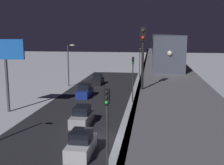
# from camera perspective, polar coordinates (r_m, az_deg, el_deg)

# --- Properties ---
(ground_plane) EXTENTS (240.00, 240.00, 0.00)m
(ground_plane) POSITION_cam_1_polar(r_m,az_deg,el_deg) (26.07, -2.35, -11.57)
(ground_plane) COLOR silver
(avenue_asphalt) EXTENTS (11.00, 88.96, 0.01)m
(avenue_asphalt) POSITION_cam_1_polar(r_m,az_deg,el_deg) (27.09, -11.24, -10.91)
(avenue_asphalt) COLOR #28282D
(avenue_asphalt) RESTS_ON ground_plane
(elevated_railway) EXTENTS (5.00, 88.96, 5.99)m
(elevated_railway) POSITION_cam_1_polar(r_m,az_deg,el_deg) (24.29, 11.44, -0.66)
(elevated_railway) COLOR slate
(elevated_railway) RESTS_ON ground_plane
(subway_train) EXTENTS (2.94, 55.47, 3.40)m
(subway_train) POSITION_cam_1_polar(r_m,az_deg,el_deg) (52.77, 9.84, 7.88)
(subway_train) COLOR #4C5160
(subway_train) RESTS_ON elevated_railway
(rail_signal) EXTENTS (0.36, 0.41, 4.00)m
(rail_signal) POSITION_cam_1_polar(r_m,az_deg,el_deg) (17.92, 6.31, 7.18)
(rail_signal) COLOR black
(rail_signal) RESTS_ON elevated_railway
(sedan_blue) EXTENTS (1.80, 4.56, 1.97)m
(sedan_blue) POSITION_cam_1_polar(r_m,az_deg,el_deg) (43.12, -5.56, -1.81)
(sedan_blue) COLOR navy
(sedan_blue) RESTS_ON ground_plane
(sedan_silver_2) EXTENTS (1.80, 4.41, 1.97)m
(sedan_silver_2) POSITION_cam_1_polar(r_m,az_deg,el_deg) (30.24, -6.15, -6.95)
(sedan_silver_2) COLOR #B2B2B7
(sedan_silver_2) RESTS_ON ground_plane
(sedan_white) EXTENTS (1.80, 4.03, 1.97)m
(sedan_white) POSITION_cam_1_polar(r_m,az_deg,el_deg) (23.03, -6.30, -12.49)
(sedan_white) COLOR silver
(sedan_white) RESTS_ON ground_plane
(sedan_black) EXTENTS (1.80, 4.01, 1.97)m
(sedan_black) POSITION_cam_1_polar(r_m,az_deg,el_deg) (53.22, -2.92, 0.48)
(sedan_black) COLOR black
(sedan_black) RESTS_ON ground_plane
(traffic_light_near) EXTENTS (0.32, 0.44, 6.40)m
(traffic_light_near) POSITION_cam_1_polar(r_m,az_deg,el_deg) (16.69, -1.01, -8.82)
(traffic_light_near) COLOR #2D2D2D
(traffic_light_near) RESTS_ON ground_plane
(traffic_light_mid) EXTENTS (0.32, 0.44, 6.40)m
(traffic_light_mid) POSITION_cam_1_polar(r_m,az_deg,el_deg) (39.02, 4.28, 2.03)
(traffic_light_mid) COLOR #2D2D2D
(traffic_light_mid) RESTS_ON ground_plane
(traffic_light_far) EXTENTS (0.32, 0.44, 6.40)m
(traffic_light_far) POSITION_cam_1_polar(r_m,az_deg,el_deg) (61.82, 5.69, 4.94)
(traffic_light_far) COLOR #2D2D2D
(traffic_light_far) RESTS_ON ground_plane
(commercial_billboard) EXTENTS (4.80, 0.36, 8.90)m
(commercial_billboard) POSITION_cam_1_polar(r_m,az_deg,el_deg) (36.03, -20.92, 4.95)
(commercial_billboard) COLOR #4C4C51
(commercial_billboard) RESTS_ON ground_plane
(street_lamp_far) EXTENTS (1.35, 0.44, 7.65)m
(street_lamp_far) POSITION_cam_1_polar(r_m,az_deg,el_deg) (51.22, -8.69, 4.53)
(street_lamp_far) COLOR #38383D
(street_lamp_far) RESTS_ON ground_plane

